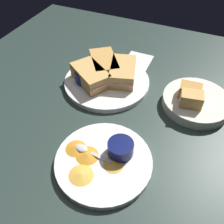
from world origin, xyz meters
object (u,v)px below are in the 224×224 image
at_px(spoon_by_gravy_ramekin, 86,150).
at_px(spoon_by_dark_ramekin, 106,79).
at_px(plate_chips_companion, 104,161).
at_px(bread_basket_rear, 195,101).
at_px(ramekin_dark_sauce, 87,75).
at_px(sandwich_half_extra, 90,76).
at_px(plate_sandwich_main, 107,82).
at_px(ramekin_light_gravy, 121,148).
at_px(sandwich_half_far, 104,64).
at_px(sandwich_half_near, 123,72).

bearing_deg(spoon_by_gravy_ramekin, spoon_by_dark_ramekin, -165.55).
bearing_deg(plate_chips_companion, bread_basket_rear, 150.64).
bearing_deg(ramekin_dark_sauce, bread_basket_rear, 95.81).
bearing_deg(ramekin_dark_sauce, sandwich_half_extra, 76.94).
distance_m(ramekin_dark_sauce, spoon_by_gravy_ramekin, 0.28).
bearing_deg(plate_sandwich_main, ramekin_light_gravy, 31.01).
height_order(sandwich_half_far, plate_chips_companion, sandwich_half_far).
bearing_deg(bread_basket_rear, ramekin_light_gravy, -27.70).
height_order(plate_sandwich_main, ramekin_light_gravy, ramekin_light_gravy).
bearing_deg(sandwich_half_extra, spoon_by_dark_ramekin, 123.86).
relative_size(sandwich_half_extra, bread_basket_rear, 0.77).
xyz_separation_m(sandwich_half_near, plate_chips_companion, (0.31, 0.08, -0.03)).
height_order(sandwich_half_near, plate_chips_companion, sandwich_half_near).
distance_m(sandwich_half_extra, ramekin_dark_sauce, 0.01).
distance_m(spoon_by_dark_ramekin, spoon_by_gravy_ramekin, 0.28).
distance_m(sandwich_half_extra, spoon_by_dark_ramekin, 0.05).
bearing_deg(sandwich_half_extra, sandwich_half_near, 124.46).
relative_size(sandwich_half_far, spoon_by_gravy_ramekin, 1.51).
height_order(ramekin_dark_sauce, spoon_by_dark_ramekin, ramekin_dark_sauce).
distance_m(sandwich_half_far, ramekin_dark_sauce, 0.07).
distance_m(sandwich_half_near, bread_basket_rear, 0.24).
bearing_deg(bread_basket_rear, ramekin_dark_sauce, -84.19).
relative_size(sandwich_half_near, sandwich_half_far, 0.98).
xyz_separation_m(plate_sandwich_main, spoon_by_gravy_ramekin, (0.27, 0.07, 0.01)).
height_order(plate_sandwich_main, sandwich_half_far, sandwich_half_far).
height_order(plate_sandwich_main, sandwich_half_near, sandwich_half_near).
relative_size(sandwich_half_far, spoon_by_dark_ramekin, 1.56).
distance_m(plate_sandwich_main, sandwich_half_near, 0.06).
distance_m(sandwich_half_far, bread_basket_rear, 0.31).
xyz_separation_m(sandwich_half_far, spoon_by_gravy_ramekin, (0.32, 0.10, -0.02)).
bearing_deg(spoon_by_gravy_ramekin, plate_sandwich_main, -165.90).
relative_size(sandwich_half_extra, plate_chips_companion, 0.65).
height_order(plate_sandwich_main, spoon_by_gravy_ramekin, spoon_by_gravy_ramekin).
height_order(plate_sandwich_main, plate_chips_companion, same).
bearing_deg(sandwich_half_far, bread_basket_rear, 83.49).
distance_m(plate_chips_companion, bread_basket_rear, 0.33).
relative_size(spoon_by_dark_ramekin, ramekin_light_gravy, 1.53).
bearing_deg(plate_sandwich_main, bread_basket_rear, 91.56).
relative_size(ramekin_light_gravy, bread_basket_rear, 0.32).
bearing_deg(ramekin_dark_sauce, sandwich_half_near, 119.58).
bearing_deg(sandwich_half_near, ramekin_dark_sauce, -60.42).
xyz_separation_m(sandwich_half_far, plate_chips_companion, (0.32, 0.15, -0.03)).
relative_size(plate_sandwich_main, sandwich_half_extra, 1.82).
xyz_separation_m(ramekin_dark_sauce, bread_basket_rear, (-0.03, 0.33, -0.02)).
height_order(ramekin_light_gravy, spoon_by_gravy_ramekin, ramekin_light_gravy).
distance_m(sandwich_half_far, spoon_by_gravy_ramekin, 0.33).
height_order(spoon_by_dark_ramekin, bread_basket_rear, bread_basket_rear).
height_order(ramekin_dark_sauce, bread_basket_rear, bread_basket_rear).
relative_size(plate_sandwich_main, sandwich_half_far, 1.83).
bearing_deg(ramekin_dark_sauce, spoon_by_gravy_ramekin, 26.64).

